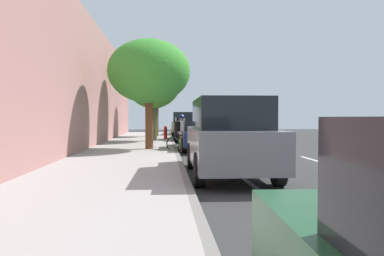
{
  "coord_description": "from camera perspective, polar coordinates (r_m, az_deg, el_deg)",
  "views": [
    {
      "loc": [
        2.65,
        15.84,
        1.52
      ],
      "look_at": [
        1.42,
        -0.6,
        1.04
      ],
      "focal_mm": 34.28,
      "sensor_mm": 36.0,
      "label": 1
    }
  ],
  "objects": [
    {
      "name": "parked_pickup_tan_nearest",
      "position": [
        30.76,
        -1.27,
        0.51
      ],
      "size": [
        2.18,
        5.37,
        1.95
      ],
      "color": "tan",
      "rests_on": "ground"
    },
    {
      "name": "building_facade",
      "position": [
        16.33,
        -17.33,
        7.18
      ],
      "size": [
        0.5,
        37.87,
        6.22
      ],
      "primitive_type": "cube",
      "color": "#AC746E",
      "rests_on": "ground"
    },
    {
      "name": "fire_hydrant",
      "position": [
        23.79,
        -4.15,
        -0.66
      ],
      "size": [
        0.22,
        0.22,
        0.84
      ],
      "color": "red",
      "rests_on": "sidewalk"
    },
    {
      "name": "lane_stripe_bike_edge",
      "position": [
        16.03,
        2.74,
        -3.76
      ],
      "size": [
        0.12,
        37.87,
        0.01
      ],
      "primitive_type": "cube",
      "color": "white",
      "rests_on": "ground"
    },
    {
      "name": "street_tree_far_end",
      "position": [
        16.41,
        -6.7,
        8.69
      ],
      "size": [
        3.63,
        3.63,
        4.82
      ],
      "color": "brown",
      "rests_on": "sidewalk"
    },
    {
      "name": "street_tree_mid_block",
      "position": [
        22.11,
        -6.08,
        8.06
      ],
      "size": [
        3.58,
        3.58,
        5.85
      ],
      "color": "#4B462F",
      "rests_on": "sidewalk"
    },
    {
      "name": "ground",
      "position": [
        16.13,
        5.19,
        -3.74
      ],
      "size": [
        60.59,
        60.59,
        0.0
      ],
      "primitive_type": "plane",
      "color": "#333333"
    },
    {
      "name": "lane_stripe_centre",
      "position": [
        17.74,
        13.08,
        -3.27
      ],
      "size": [
        0.14,
        35.8,
        0.01
      ],
      "color": "white",
      "rests_on": "ground"
    },
    {
      "name": "parked_sedan_black_second",
      "position": [
        23.41,
        -0.63,
        -0.21
      ],
      "size": [
        1.86,
        4.41,
        1.52
      ],
      "color": "black",
      "rests_on": "ground"
    },
    {
      "name": "curb_edge",
      "position": [
        15.91,
        -2.53,
        -3.58
      ],
      "size": [
        0.16,
        37.87,
        0.13
      ],
      "primitive_type": "cube",
      "color": "gray",
      "rests_on": "ground"
    },
    {
      "name": "cyclist_with_backpack",
      "position": [
        16.3,
        -1.74,
        -0.14
      ],
      "size": [
        0.49,
        0.6,
        1.66
      ],
      "color": "#C6B284",
      "rests_on": "ground"
    },
    {
      "name": "parked_suv_grey_far",
      "position": [
        9.49,
        5.71,
        -1.32
      ],
      "size": [
        2.02,
        4.73,
        1.99
      ],
      "color": "slate",
      "rests_on": "ground"
    },
    {
      "name": "bicycle_at_curb",
      "position": [
        15.91,
        -0.85,
        -2.41
      ],
      "size": [
        1.77,
        0.46,
        0.79
      ],
      "color": "black",
      "rests_on": "ground"
    },
    {
      "name": "sidewalk",
      "position": [
        15.97,
        -9.67,
        -3.58
      ],
      "size": [
        3.81,
        37.87,
        0.13
      ],
      "primitive_type": "cube",
      "color": "#AAA4A1",
      "rests_on": "ground"
    },
    {
      "name": "parked_sedan_dark_blue_mid",
      "position": [
        16.88,
        1.34,
        -0.94
      ],
      "size": [
        1.86,
        4.41,
        1.52
      ],
      "color": "navy",
      "rests_on": "ground"
    },
    {
      "name": "street_tree_near_cyclist",
      "position": [
        27.26,
        -5.73,
        5.71
      ],
      "size": [
        2.55,
        2.55,
        4.71
      ],
      "color": "#484925",
      "rests_on": "sidewalk"
    }
  ]
}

